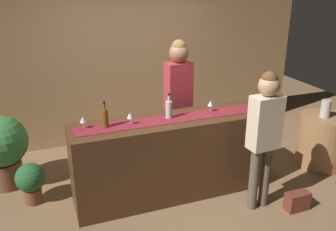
# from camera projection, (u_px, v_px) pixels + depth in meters

# --- Properties ---
(ground_plane) EXTENTS (10.00, 10.00, 0.00)m
(ground_plane) POSITION_uv_depth(u_px,v_px,m) (171.00, 192.00, 4.58)
(ground_plane) COLOR brown
(back_wall) EXTENTS (6.00, 0.12, 2.90)m
(back_wall) POSITION_uv_depth(u_px,v_px,m) (128.00, 51.00, 5.72)
(back_wall) COLOR tan
(back_wall) RESTS_ON ground
(bar_counter) EXTENTS (2.36, 0.60, 0.99)m
(bar_counter) POSITION_uv_depth(u_px,v_px,m) (171.00, 157.00, 4.41)
(bar_counter) COLOR #472B19
(bar_counter) RESTS_ON ground
(counter_runner_cloth) EXTENTS (2.25, 0.28, 0.01)m
(counter_runner_cloth) POSITION_uv_depth(u_px,v_px,m) (171.00, 119.00, 4.23)
(counter_runner_cloth) COLOR maroon
(counter_runner_cloth) RESTS_ON bar_counter
(wine_bottle_clear) EXTENTS (0.07, 0.07, 0.30)m
(wine_bottle_clear) POSITION_uv_depth(u_px,v_px,m) (169.00, 109.00, 4.21)
(wine_bottle_clear) COLOR #B2C6C1
(wine_bottle_clear) RESTS_ON bar_counter
(wine_bottle_amber) EXTENTS (0.07, 0.07, 0.30)m
(wine_bottle_amber) POSITION_uv_depth(u_px,v_px,m) (105.00, 118.00, 3.95)
(wine_bottle_amber) COLOR brown
(wine_bottle_amber) RESTS_ON bar_counter
(wine_glass_near_customer) EXTENTS (0.07, 0.07, 0.14)m
(wine_glass_near_customer) POSITION_uv_depth(u_px,v_px,m) (83.00, 120.00, 3.92)
(wine_glass_near_customer) COLOR silver
(wine_glass_near_customer) RESTS_ON bar_counter
(wine_glass_mid_counter) EXTENTS (0.07, 0.07, 0.14)m
(wine_glass_mid_counter) POSITION_uv_depth(u_px,v_px,m) (130.00, 116.00, 4.03)
(wine_glass_mid_counter) COLOR silver
(wine_glass_mid_counter) RESTS_ON bar_counter
(wine_glass_far_end) EXTENTS (0.07, 0.07, 0.14)m
(wine_glass_far_end) POSITION_uv_depth(u_px,v_px,m) (210.00, 104.00, 4.42)
(wine_glass_far_end) COLOR silver
(wine_glass_far_end) RESTS_ON bar_counter
(bartender) EXTENTS (0.35, 0.25, 1.80)m
(bartender) POSITION_uv_depth(u_px,v_px,m) (179.00, 91.00, 4.79)
(bartender) COLOR #26262B
(bartender) RESTS_ON ground
(customer_sipping) EXTENTS (0.35, 0.23, 1.63)m
(customer_sipping) POSITION_uv_depth(u_px,v_px,m) (265.00, 128.00, 3.96)
(customer_sipping) COLOR brown
(customer_sipping) RESTS_ON ground
(round_side_table) EXTENTS (0.68, 0.68, 0.74)m
(round_side_table) POSITION_uv_depth(u_px,v_px,m) (322.00, 141.00, 5.15)
(round_side_table) COLOR #996B42
(round_side_table) RESTS_ON ground
(vase_on_side_table) EXTENTS (0.13, 0.13, 0.24)m
(vase_on_side_table) POSITION_uv_depth(u_px,v_px,m) (326.00, 109.00, 4.95)
(vase_on_side_table) COLOR #B7B2A8
(vase_on_side_table) RESTS_ON round_side_table
(potted_plant_tall) EXTENTS (0.65, 0.65, 0.95)m
(potted_plant_tall) POSITION_uv_depth(u_px,v_px,m) (2.00, 147.00, 4.55)
(potted_plant_tall) COLOR brown
(potted_plant_tall) RESTS_ON ground
(potted_plant_small) EXTENTS (0.35, 0.35, 0.51)m
(potted_plant_small) POSITION_uv_depth(u_px,v_px,m) (31.00, 181.00, 4.29)
(potted_plant_small) COLOR brown
(potted_plant_small) RESTS_ON ground
(handbag) EXTENTS (0.28, 0.14, 0.22)m
(handbag) POSITION_uv_depth(u_px,v_px,m) (297.00, 201.00, 4.21)
(handbag) COLOR brown
(handbag) RESTS_ON ground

